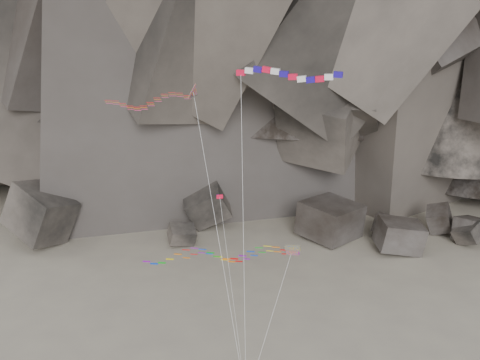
# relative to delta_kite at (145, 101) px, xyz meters

# --- Properties ---
(boulder_field) EXTENTS (68.26, 17.68, 9.90)m
(boulder_field) POSITION_rel_delta_kite_xyz_m (5.44, 28.71, -22.27)
(boulder_field) COLOR #47423F
(boulder_field) RESTS_ON ground
(delta_kite) EXTENTS (13.71, 10.63, 24.89)m
(delta_kite) POSITION_rel_delta_kite_xyz_m (0.00, 0.00, 0.00)
(delta_kite) COLOR red
(delta_kite) RESTS_ON ground
(banner_kite) EXTENTS (8.21, 5.67, 26.75)m
(banner_kite) POSITION_rel_delta_kite_xyz_m (12.50, -5.04, 2.85)
(banner_kite) COLOR red
(banner_kite) RESTS_ON ground
(parafoil_kite) EXTENTS (15.01, 8.39, 10.80)m
(parafoil_kite) POSITION_rel_delta_kite_xyz_m (5.97, -1.57, -13.68)
(parafoil_kite) COLOR #D2A20B
(parafoil_kite) RESTS_ON ground
(pennant_kite) EXTENTS (2.95, 5.35, 16.07)m
(pennant_kite) POSITION_rel_delta_kite_xyz_m (7.55, -5.29, -10.36)
(pennant_kite) COLOR red
(pennant_kite) RESTS_ON ground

